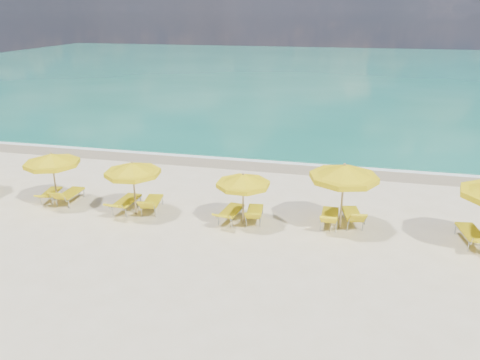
# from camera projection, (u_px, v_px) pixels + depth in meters

# --- Properties ---
(ground_plane) EXTENTS (120.00, 120.00, 0.00)m
(ground_plane) POSITION_uv_depth(u_px,v_px,m) (231.00, 221.00, 18.37)
(ground_plane) COLOR beige
(ocean) EXTENTS (120.00, 80.00, 0.30)m
(ocean) POSITION_uv_depth(u_px,v_px,m) (319.00, 71.00, 62.24)
(ocean) COLOR #126954
(ocean) RESTS_ON ground
(wet_sand_band) EXTENTS (120.00, 2.60, 0.01)m
(wet_sand_band) POSITION_uv_depth(u_px,v_px,m) (265.00, 164.00, 25.14)
(wet_sand_band) COLOR tan
(wet_sand_band) RESTS_ON ground
(foam_line) EXTENTS (120.00, 1.20, 0.03)m
(foam_line) POSITION_uv_depth(u_px,v_px,m) (267.00, 160.00, 25.87)
(foam_line) COLOR white
(foam_line) RESTS_ON ground
(whitecap_near) EXTENTS (14.00, 0.36, 0.05)m
(whitecap_near) POSITION_uv_depth(u_px,v_px,m) (209.00, 120.00, 35.19)
(whitecap_near) COLOR white
(whitecap_near) RESTS_ON ground
(whitecap_far) EXTENTS (18.00, 0.30, 0.05)m
(whitecap_far) POSITION_uv_depth(u_px,v_px,m) (396.00, 110.00, 38.60)
(whitecap_far) COLOR white
(whitecap_far) RESTS_ON ground
(umbrella_2) EXTENTS (2.38, 2.38, 2.31)m
(umbrella_2) POSITION_uv_depth(u_px,v_px,m) (52.00, 160.00, 19.37)
(umbrella_2) COLOR tan
(umbrella_2) RESTS_ON ground
(umbrella_3) EXTENTS (2.75, 2.75, 2.26)m
(umbrella_3) POSITION_uv_depth(u_px,v_px,m) (133.00, 169.00, 18.37)
(umbrella_3) COLOR tan
(umbrella_3) RESTS_ON ground
(umbrella_4) EXTENTS (2.73, 2.73, 2.10)m
(umbrella_4) POSITION_uv_depth(u_px,v_px,m) (243.00, 181.00, 17.55)
(umbrella_4) COLOR tan
(umbrella_4) RESTS_ON ground
(umbrella_5) EXTENTS (2.84, 2.84, 2.60)m
(umbrella_5) POSITION_uv_depth(u_px,v_px,m) (344.00, 173.00, 17.07)
(umbrella_5) COLOR tan
(umbrella_5) RESTS_ON ground
(lounger_2_left) EXTENTS (0.84, 1.75, 0.64)m
(lounger_2_left) POSITION_uv_depth(u_px,v_px,m) (51.00, 196.00, 20.37)
(lounger_2_left) COLOR #A5A8AD
(lounger_2_left) RESTS_ON ground
(lounger_2_right) EXTENTS (0.67, 1.86, 0.87)m
(lounger_2_right) POSITION_uv_depth(u_px,v_px,m) (70.00, 197.00, 20.12)
(lounger_2_right) COLOR #A5A8AD
(lounger_2_right) RESTS_ON ground
(lounger_3_left) EXTENTS (0.73, 2.05, 0.78)m
(lounger_3_left) POSITION_uv_depth(u_px,v_px,m) (126.00, 205.00, 19.29)
(lounger_3_left) COLOR #A5A8AD
(lounger_3_left) RESTS_ON ground
(lounger_3_right) EXTENTS (0.95, 1.98, 0.89)m
(lounger_3_right) POSITION_uv_depth(u_px,v_px,m) (152.00, 206.00, 19.24)
(lounger_3_right) COLOR #A5A8AD
(lounger_3_right) RESTS_ON ground
(lounger_4_left) EXTENTS (0.87, 2.00, 0.75)m
(lounger_4_left) POSITION_uv_depth(u_px,v_px,m) (231.00, 215.00, 18.38)
(lounger_4_left) COLOR #A5A8AD
(lounger_4_left) RESTS_ON ground
(lounger_4_right) EXTENTS (0.78, 1.84, 0.81)m
(lounger_4_right) POSITION_uv_depth(u_px,v_px,m) (255.00, 216.00, 18.36)
(lounger_4_right) COLOR #A5A8AD
(lounger_4_right) RESTS_ON ground
(lounger_5_left) EXTENTS (0.68, 1.93, 0.86)m
(lounger_5_left) POSITION_uv_depth(u_px,v_px,m) (329.00, 219.00, 17.99)
(lounger_5_left) COLOR #A5A8AD
(lounger_5_left) RESTS_ON ground
(lounger_5_right) EXTENTS (0.99, 1.94, 0.91)m
(lounger_5_right) POSITION_uv_depth(u_px,v_px,m) (352.00, 218.00, 18.07)
(lounger_5_right) COLOR #A5A8AD
(lounger_5_right) RESTS_ON ground
(lounger_6_left) EXTENTS (0.95, 2.13, 0.73)m
(lounger_6_left) POSITION_uv_depth(u_px,v_px,m) (471.00, 237.00, 16.57)
(lounger_6_left) COLOR #A5A8AD
(lounger_6_left) RESTS_ON ground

